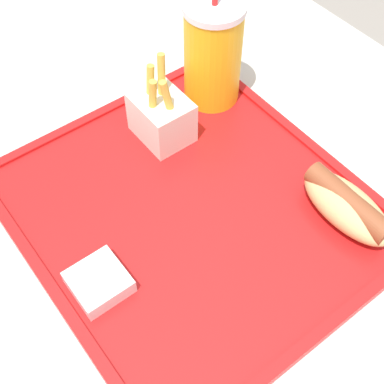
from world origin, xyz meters
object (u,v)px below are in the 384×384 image
(hot_dog_far, at_px, (347,206))
(soda_cup, at_px, (213,53))
(sauce_cup_mayo, at_px, (99,282))
(fries_carton, at_px, (161,116))

(hot_dog_far, bearing_deg, soda_cup, 178.18)
(soda_cup, relative_size, sauce_cup_mayo, 3.17)
(soda_cup, distance_m, fries_carton, 0.10)
(soda_cup, bearing_deg, fries_carton, -78.54)
(hot_dog_far, relative_size, fries_carton, 1.08)
(hot_dog_far, bearing_deg, fries_carton, -159.17)
(soda_cup, height_order, sauce_cup_mayo, soda_cup)
(soda_cup, distance_m, hot_dog_far, 0.25)
(hot_dog_far, xyz_separation_m, sauce_cup_mayo, (-0.09, -0.26, -0.01))
(hot_dog_far, distance_m, sauce_cup_mayo, 0.27)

